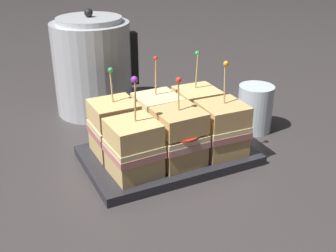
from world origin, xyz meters
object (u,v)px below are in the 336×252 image
at_px(sandwich_front_center, 179,137).
at_px(drinking_glass, 255,108).
at_px(serving_platter, 168,155).
at_px(sandwich_front_right, 222,128).
at_px(sandwich_front_left, 134,148).
at_px(sandwich_back_left, 115,128).
at_px(kettle_steel, 93,66).
at_px(sandwich_back_center, 158,119).
at_px(sandwich_back_right, 197,112).

relative_size(sandwich_front_center, drinking_glass, 1.58).
xyz_separation_m(serving_platter, sandwich_front_right, (0.09, -0.05, 0.06)).
xyz_separation_m(sandwich_front_left, sandwich_back_left, (-0.00, 0.09, 0.00)).
bearing_deg(sandwich_back_left, sandwich_front_right, -25.83).
relative_size(sandwich_front_left, sandwich_back_left, 1.06).
xyz_separation_m(sandwich_front_center, sandwich_front_right, (0.09, -0.00, -0.00)).
xyz_separation_m(sandwich_back_left, kettle_steel, (0.04, 0.27, 0.04)).
bearing_deg(kettle_steel, sandwich_front_right, -67.70).
xyz_separation_m(kettle_steel, drinking_glass, (0.29, -0.27, -0.06)).
bearing_deg(sandwich_back_center, serving_platter, -91.73).
relative_size(sandwich_front_right, sandwich_back_left, 1.07).
xyz_separation_m(sandwich_front_right, kettle_steel, (-0.15, 0.36, 0.05)).
distance_m(sandwich_front_center, sandwich_back_center, 0.09).
bearing_deg(drinking_glass, sandwich_front_right, -149.88).
bearing_deg(sandwich_back_right, sandwich_front_left, -153.23).
height_order(sandwich_back_left, kettle_steel, kettle_steel).
bearing_deg(sandwich_back_right, sandwich_back_left, -179.80).
height_order(sandwich_back_left, sandwich_back_right, sandwich_back_right).
xyz_separation_m(sandwich_front_center, sandwich_back_left, (-0.09, 0.09, -0.00)).
relative_size(kettle_steel, drinking_glass, 2.39).
height_order(sandwich_front_left, sandwich_front_right, same).
bearing_deg(sandwich_front_left, sandwich_back_left, 92.02).
xyz_separation_m(serving_platter, sandwich_front_center, (0.00, -0.05, 0.06)).
xyz_separation_m(sandwich_front_left, sandwich_front_right, (0.18, -0.00, -0.00)).
height_order(sandwich_back_left, drinking_glass, sandwich_back_left).
bearing_deg(kettle_steel, serving_platter, -80.39).
bearing_deg(sandwich_front_right, serving_platter, 153.70).
xyz_separation_m(sandwich_front_left, drinking_glass, (0.33, 0.08, -0.02)).
bearing_deg(sandwich_front_right, sandwich_front_left, 179.97).
distance_m(sandwich_back_right, kettle_steel, 0.30).
distance_m(sandwich_front_center, sandwich_back_right, 0.13).
relative_size(serving_platter, sandwich_back_left, 1.89).
distance_m(sandwich_front_right, sandwich_back_right, 0.09).
bearing_deg(sandwich_front_center, sandwich_back_center, 89.53).
bearing_deg(sandwich_front_left, serving_platter, 27.00).
bearing_deg(sandwich_back_right, kettle_steel, 118.32).
bearing_deg(serving_platter, sandwich_back_center, 88.27).
relative_size(sandwich_front_left, sandwich_front_right, 1.00).
bearing_deg(sandwich_front_left, kettle_steel, 83.90).
relative_size(serving_platter, sandwich_back_right, 1.80).
height_order(sandwich_front_left, kettle_steel, kettle_steel).
bearing_deg(sandwich_front_right, sandwich_back_center, 134.27).
distance_m(serving_platter, drinking_glass, 0.24).
distance_m(serving_platter, sandwich_front_right, 0.12).
distance_m(sandwich_front_center, sandwich_front_right, 0.09).
bearing_deg(serving_platter, kettle_steel, 99.61).
height_order(sandwich_front_center, kettle_steel, kettle_steel).
distance_m(sandwich_back_left, sandwich_back_right, 0.18).
relative_size(serving_platter, sandwich_front_left, 1.78).
relative_size(sandwich_front_center, sandwich_front_right, 0.91).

